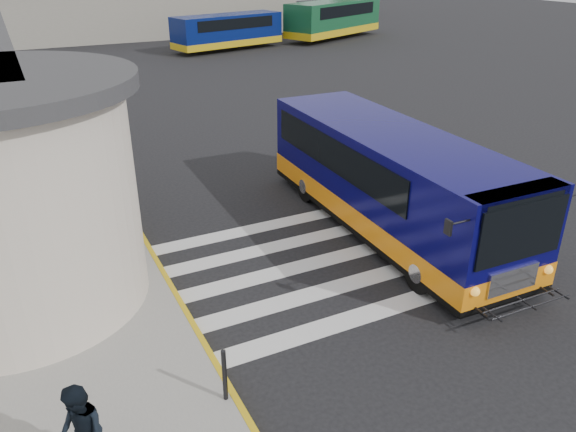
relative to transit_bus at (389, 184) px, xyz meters
name	(u,v)px	position (x,y,z in m)	size (l,w,h in m)	color
ground	(317,245)	(-2.21, -0.01, -1.33)	(140.00, 140.00, 0.00)	black
curb_strip	(129,214)	(-6.26, 3.99, -1.25)	(0.12, 34.00, 0.16)	gold
crosswalk	(315,263)	(-2.71, -0.81, -1.32)	(8.00, 5.35, 0.01)	silver
depot_building	(147,10)	(3.79, 41.99, 0.78)	(26.40, 8.40, 4.20)	gray
transit_bus	(389,184)	(0.00, 0.00, 0.00)	(3.59, 9.91, 2.78)	#08064E
pedestrian_a	(78,309)	(-8.32, -1.66, -0.41)	(0.56, 0.37, 1.53)	black
bollard	(225,375)	(-6.41, -4.34, -0.67)	(0.08, 0.08, 1.01)	black
far_bus_a	(228,30)	(7.21, 30.86, 0.14)	(9.08, 4.43, 2.26)	#071557
far_bus_b	(334,18)	(17.63, 32.53, 0.41)	(10.62, 6.94, 2.67)	#144B2A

